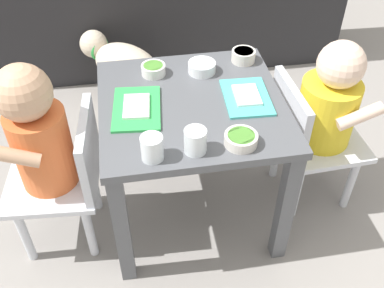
{
  "coord_description": "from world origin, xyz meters",
  "views": [
    {
      "loc": [
        -0.18,
        -1.04,
        1.27
      ],
      "look_at": [
        0.0,
        0.0,
        0.31
      ],
      "focal_mm": 41.93,
      "sensor_mm": 36.0,
      "label": 1
    }
  ],
  "objects_px": {
    "seated_child_right": "(325,109)",
    "veggie_bowl_near": "(243,55)",
    "food_tray_left": "(137,108)",
    "dining_table": "(192,125)",
    "food_tray_right": "(247,97)",
    "water_cup_left": "(195,142)",
    "seated_child_left": "(44,142)",
    "water_cup_right": "(152,149)",
    "cereal_bowl_right_side": "(153,69)",
    "cereal_bowl_left_side": "(241,139)",
    "veggie_bowl_far": "(202,67)",
    "dog": "(122,64)"
  },
  "relations": [
    {
      "from": "dining_table",
      "to": "water_cup_right",
      "type": "relative_size",
      "value": 8.04
    },
    {
      "from": "dining_table",
      "to": "dog",
      "type": "relative_size",
      "value": 1.43
    },
    {
      "from": "seated_child_right",
      "to": "veggie_bowl_far",
      "type": "relative_size",
      "value": 7.06
    },
    {
      "from": "veggie_bowl_far",
      "to": "cereal_bowl_right_side",
      "type": "distance_m",
      "value": 0.15
    },
    {
      "from": "dining_table",
      "to": "water_cup_right",
      "type": "bearing_deg",
      "value": -122.65
    },
    {
      "from": "dining_table",
      "to": "dog",
      "type": "height_order",
      "value": "dining_table"
    },
    {
      "from": "water_cup_right",
      "to": "water_cup_left",
      "type": "bearing_deg",
      "value": 3.85
    },
    {
      "from": "cereal_bowl_left_side",
      "to": "seated_child_left",
      "type": "bearing_deg",
      "value": 162.45
    },
    {
      "from": "food_tray_right",
      "to": "water_cup_left",
      "type": "height_order",
      "value": "water_cup_left"
    },
    {
      "from": "seated_child_left",
      "to": "cereal_bowl_left_side",
      "type": "distance_m",
      "value": 0.56
    },
    {
      "from": "water_cup_right",
      "to": "veggie_bowl_far",
      "type": "relative_size",
      "value": 0.77
    },
    {
      "from": "seated_child_left",
      "to": "veggie_bowl_near",
      "type": "xyz_separation_m",
      "value": [
        0.64,
        0.23,
        0.08
      ]
    },
    {
      "from": "seated_child_left",
      "to": "water_cup_right",
      "type": "distance_m",
      "value": 0.36
    },
    {
      "from": "seated_child_right",
      "to": "dog",
      "type": "height_order",
      "value": "seated_child_right"
    },
    {
      "from": "cereal_bowl_right_side",
      "to": "veggie_bowl_near",
      "type": "distance_m",
      "value": 0.3
    },
    {
      "from": "seated_child_right",
      "to": "veggie_bowl_near",
      "type": "relative_size",
      "value": 7.95
    },
    {
      "from": "seated_child_left",
      "to": "cereal_bowl_right_side",
      "type": "xyz_separation_m",
      "value": [
        0.34,
        0.2,
        0.08
      ]
    },
    {
      "from": "cereal_bowl_right_side",
      "to": "food_tray_left",
      "type": "bearing_deg",
      "value": -111.05
    },
    {
      "from": "dining_table",
      "to": "veggie_bowl_far",
      "type": "xyz_separation_m",
      "value": [
        0.06,
        0.15,
        0.11
      ]
    },
    {
      "from": "cereal_bowl_right_side",
      "to": "cereal_bowl_left_side",
      "type": "distance_m",
      "value": 0.41
    },
    {
      "from": "food_tray_left",
      "to": "water_cup_right",
      "type": "bearing_deg",
      "value": -83.1
    },
    {
      "from": "dog",
      "to": "food_tray_right",
      "type": "height_order",
      "value": "food_tray_right"
    },
    {
      "from": "seated_child_right",
      "to": "dining_table",
      "type": "bearing_deg",
      "value": -178.48
    },
    {
      "from": "water_cup_left",
      "to": "cereal_bowl_left_side",
      "type": "height_order",
      "value": "water_cup_left"
    },
    {
      "from": "seated_child_right",
      "to": "cereal_bowl_right_side",
      "type": "distance_m",
      "value": 0.56
    },
    {
      "from": "water_cup_right",
      "to": "cereal_bowl_right_side",
      "type": "xyz_separation_m",
      "value": [
        0.04,
        0.38,
        -0.01
      ]
    },
    {
      "from": "dog",
      "to": "water_cup_right",
      "type": "xyz_separation_m",
      "value": [
        0.06,
        -0.88,
        0.29
      ]
    },
    {
      "from": "seated_child_left",
      "to": "food_tray_right",
      "type": "distance_m",
      "value": 0.6
    },
    {
      "from": "food_tray_left",
      "to": "cereal_bowl_left_side",
      "type": "height_order",
      "value": "cereal_bowl_left_side"
    },
    {
      "from": "food_tray_left",
      "to": "food_tray_right",
      "type": "bearing_deg",
      "value": -0.0
    },
    {
      "from": "food_tray_left",
      "to": "veggie_bowl_near",
      "type": "bearing_deg",
      "value": 29.05
    },
    {
      "from": "food_tray_right",
      "to": "cereal_bowl_right_side",
      "type": "xyz_separation_m",
      "value": [
        -0.26,
        0.18,
        0.01
      ]
    },
    {
      "from": "seated_child_left",
      "to": "cereal_bowl_right_side",
      "type": "height_order",
      "value": "seated_child_left"
    },
    {
      "from": "seated_child_left",
      "to": "seated_child_right",
      "type": "height_order",
      "value": "seated_child_left"
    },
    {
      "from": "cereal_bowl_left_side",
      "to": "water_cup_right",
      "type": "bearing_deg",
      "value": -176.5
    },
    {
      "from": "seated_child_right",
      "to": "water_cup_right",
      "type": "relative_size",
      "value": 9.14
    },
    {
      "from": "food_tray_left",
      "to": "dining_table",
      "type": "bearing_deg",
      "value": 2.84
    },
    {
      "from": "seated_child_left",
      "to": "food_tray_right",
      "type": "height_order",
      "value": "seated_child_left"
    },
    {
      "from": "dog",
      "to": "veggie_bowl_near",
      "type": "relative_size",
      "value": 4.88
    },
    {
      "from": "seated_child_left",
      "to": "water_cup_left",
      "type": "xyz_separation_m",
      "value": [
        0.41,
        -0.17,
        0.09
      ]
    },
    {
      "from": "dog",
      "to": "food_tray_right",
      "type": "distance_m",
      "value": 0.81
    },
    {
      "from": "dog",
      "to": "veggie_bowl_near",
      "type": "bearing_deg",
      "value": -49.56
    },
    {
      "from": "food_tray_left",
      "to": "water_cup_right",
      "type": "relative_size",
      "value": 3.22
    },
    {
      "from": "dining_table",
      "to": "water_cup_left",
      "type": "height_order",
      "value": "water_cup_left"
    },
    {
      "from": "seated_child_right",
      "to": "veggie_bowl_near",
      "type": "distance_m",
      "value": 0.31
    },
    {
      "from": "dining_table",
      "to": "veggie_bowl_far",
      "type": "height_order",
      "value": "veggie_bowl_far"
    },
    {
      "from": "dining_table",
      "to": "water_cup_left",
      "type": "distance_m",
      "value": 0.24
    },
    {
      "from": "water_cup_right",
      "to": "food_tray_left",
      "type": "bearing_deg",
      "value": 96.9
    },
    {
      "from": "food_tray_left",
      "to": "veggie_bowl_near",
      "type": "distance_m",
      "value": 0.42
    },
    {
      "from": "dog",
      "to": "food_tray_left",
      "type": "relative_size",
      "value": 1.74
    }
  ]
}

